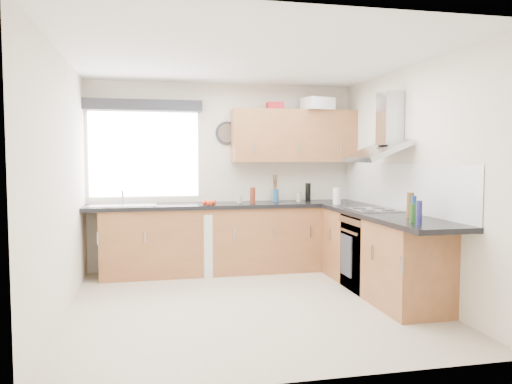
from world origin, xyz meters
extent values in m
plane|color=beige|center=(0.00, 0.00, 0.00)|extent=(3.60, 3.60, 0.00)
cube|color=white|center=(0.00, 0.00, 2.50)|extent=(3.60, 3.60, 0.02)
cube|color=silver|center=(0.00, 1.80, 1.25)|extent=(3.60, 0.02, 2.50)
cube|color=silver|center=(0.00, -1.80, 1.25)|extent=(3.60, 0.02, 2.50)
cube|color=silver|center=(-1.80, 0.00, 1.25)|extent=(0.02, 3.60, 2.50)
cube|color=silver|center=(1.80, 0.00, 1.25)|extent=(0.02, 3.60, 2.50)
cube|color=silver|center=(-1.05, 1.79, 1.55)|extent=(1.40, 0.02, 1.10)
cube|color=#27272C|center=(-1.05, 1.70, 2.18)|extent=(1.50, 0.18, 0.14)
cube|color=white|center=(1.79, 0.30, 1.18)|extent=(0.01, 3.00, 0.54)
cube|color=brown|center=(-0.10, 1.51, 0.43)|extent=(3.00, 0.58, 0.86)
cube|color=brown|center=(1.50, 1.50, 0.43)|extent=(0.60, 0.60, 0.86)
cube|color=brown|center=(1.51, 0.15, 0.43)|extent=(0.58, 2.10, 0.86)
cube|color=black|center=(0.00, 1.50, 0.89)|extent=(3.60, 0.62, 0.05)
cube|color=black|center=(1.50, 0.00, 0.89)|extent=(0.62, 2.42, 0.05)
cube|color=black|center=(1.50, 0.30, 0.42)|extent=(0.56, 0.58, 0.85)
cube|color=#A8ACB0|center=(1.50, 0.30, 0.92)|extent=(0.52, 0.52, 0.01)
cube|color=brown|center=(0.95, 1.62, 1.80)|extent=(1.70, 0.35, 0.70)
cube|color=silver|center=(-0.15, 1.52, 0.40)|extent=(0.68, 0.67, 0.80)
cylinder|color=#27272C|center=(0.05, 1.76, 1.84)|extent=(0.31, 0.04, 0.31)
cube|color=silver|center=(1.25, 1.52, 2.23)|extent=(0.45, 0.37, 0.16)
cube|color=#AA1A25|center=(0.68, 1.62, 2.20)|extent=(0.23, 0.20, 0.10)
cylinder|color=gray|center=(0.70, 1.70, 0.98)|extent=(0.13, 0.13, 0.15)
cylinder|color=silver|center=(1.35, 1.05, 1.02)|extent=(0.11, 0.11, 0.21)
cylinder|color=#1C5188|center=(0.69, 1.63, 0.99)|extent=(0.07, 0.07, 0.17)
cylinder|color=#1C4F1C|center=(1.03, 1.67, 0.97)|extent=(0.07, 0.07, 0.12)
cylinder|color=#A29A8A|center=(0.18, 1.54, 0.96)|extent=(0.07, 0.07, 0.09)
cylinder|color=#9D9586|center=(1.00, 1.56, 0.97)|extent=(0.07, 0.07, 0.12)
cylinder|color=maroon|center=(0.33, 1.43, 1.01)|extent=(0.07, 0.07, 0.21)
cylinder|color=black|center=(1.14, 1.60, 1.03)|extent=(0.07, 0.07, 0.25)
cylinder|color=navy|center=(1.37, -0.90, 1.02)|extent=(0.05, 0.05, 0.22)
cylinder|color=navy|center=(1.56, -0.48, 1.02)|extent=(0.06, 0.06, 0.22)
cylinder|color=brown|center=(1.55, -0.43, 1.04)|extent=(0.07, 0.07, 0.25)
cylinder|color=#23581F|center=(1.38, -0.77, 1.00)|extent=(0.06, 0.06, 0.18)
camera|label=1|loc=(-0.99, -4.93, 1.51)|focal=35.00mm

